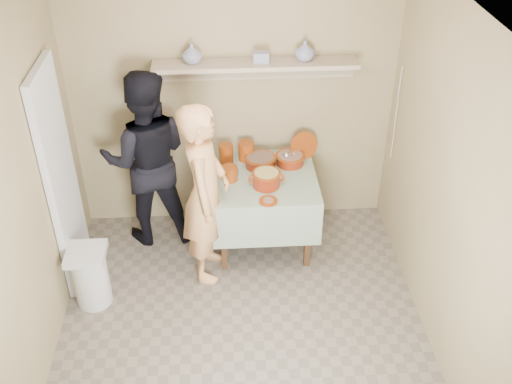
{
  "coord_description": "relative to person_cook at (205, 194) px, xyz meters",
  "views": [
    {
      "loc": [
        -0.11,
        -3.29,
        3.74
      ],
      "look_at": [
        0.15,
        0.75,
        0.95
      ],
      "focal_mm": 42.0,
      "sensor_mm": 36.0,
      "label": 1
    }
  ],
  "objects": [
    {
      "name": "ceramic_box",
      "position": [
        0.53,
        0.71,
        0.93
      ],
      "size": [
        0.14,
        0.11,
        0.1
      ],
      "primitive_type": "cube",
      "rotation": [
        0.0,
        0.0,
        -0.11
      ],
      "color": "navy",
      "rests_on": "wall_shelf"
    },
    {
      "name": "cazuela_rice",
      "position": [
        0.54,
        0.21,
        0.0
      ],
      "size": [
        0.33,
        0.25,
        0.14
      ],
      "color": "#631304",
      "rests_on": "serving_table"
    },
    {
      "name": "bowl_stack",
      "position": [
        0.22,
        0.33,
        -0.01
      ],
      "size": [
        0.14,
        0.14,
        0.14
      ],
      "primitive_type": "cylinder",
      "color": "#752805",
      "rests_on": "serving_table"
    },
    {
      "name": "vase_right",
      "position": [
        0.9,
        0.73,
        0.97
      ],
      "size": [
        0.19,
        0.19,
        0.18
      ],
      "primitive_type": "imported",
      "rotation": [
        0.0,
        0.0,
        0.11
      ],
      "color": "navy",
      "rests_on": "wall_shelf"
    },
    {
      "name": "person_cook",
      "position": [
        0.0,
        0.0,
        0.0
      ],
      "size": [
        0.47,
        0.66,
        1.68
      ],
      "primitive_type": "imported",
      "rotation": [
        0.0,
        0.0,
        1.46
      ],
      "color": "tan",
      "rests_on": "ground"
    },
    {
      "name": "ground",
      "position": [
        0.27,
        -0.9,
        -0.84
      ],
      "size": [
        3.5,
        3.5,
        0.0
      ],
      "primitive_type": "plane",
      "color": "#726759",
      "rests_on": "ground"
    },
    {
      "name": "plate_stack_a",
      "position": [
        0.19,
        0.64,
        0.01
      ],
      "size": [
        0.13,
        0.13,
        0.18
      ],
      "primitive_type": "cylinder",
      "color": "#752805",
      "rests_on": "serving_table"
    },
    {
      "name": "serving_table",
      "position": [
        0.52,
        0.38,
        -0.2
      ],
      "size": [
        0.97,
        0.97,
        0.76
      ],
      "color": "#4C2D16",
      "rests_on": "ground"
    },
    {
      "name": "plate_stack_b",
      "position": [
        0.38,
        0.67,
        0.01
      ],
      "size": [
        0.15,
        0.15,
        0.18
      ],
      "primitive_type": "cylinder",
      "color": "#752805",
      "rests_on": "serving_table"
    },
    {
      "name": "ladle",
      "position": [
        0.75,
        0.54,
        0.03
      ],
      "size": [
        0.08,
        0.26,
        0.19
      ],
      "color": "silver",
      "rests_on": "cazuela_meat_b"
    },
    {
      "name": "room_shell",
      "position": [
        0.27,
        -0.9,
        0.77
      ],
      "size": [
        3.04,
        3.54,
        2.62
      ],
      "color": "#99895E",
      "rests_on": "ground"
    },
    {
      "name": "person_helper",
      "position": [
        -0.54,
        0.56,
        0.03
      ],
      "size": [
        0.89,
        0.71,
        1.74
      ],
      "primitive_type": "imported",
      "rotation": [
        0.0,
        0.0,
        -3.07
      ],
      "color": "black",
      "rests_on": "ground"
    },
    {
      "name": "vase_left",
      "position": [
        -0.07,
        0.73,
        0.97
      ],
      "size": [
        0.24,
        0.24,
        0.18
      ],
      "primitive_type": "imported",
      "rotation": [
        0.0,
        0.0,
        0.56
      ],
      "color": "navy",
      "rests_on": "wall_shelf"
    },
    {
      "name": "propped_lid",
      "position": [
        0.93,
        0.69,
        0.04
      ],
      "size": [
        0.3,
        0.19,
        0.27
      ],
      "primitive_type": "cylinder",
      "rotation": [
        1.29,
        0.0,
        0.35
      ],
      "color": "#752805",
      "rests_on": "serving_table"
    },
    {
      "name": "cazuela_meat_a",
      "position": [
        0.51,
        0.55,
        -0.02
      ],
      "size": [
        0.3,
        0.3,
        0.1
      ],
      "color": "#631304",
      "rests_on": "serving_table"
    },
    {
      "name": "electrical_cord",
      "position": [
        1.74,
        0.58,
        0.41
      ],
      "size": [
        0.01,
        0.05,
        0.9
      ],
      "color": "silver",
      "rests_on": "wall_shelf"
    },
    {
      "name": "front_plate",
      "position": [
        0.53,
        -0.04,
        -0.07
      ],
      "size": [
        0.16,
        0.16,
        0.03
      ],
      "color": "#752805",
      "rests_on": "serving_table"
    },
    {
      "name": "trash_bin",
      "position": [
        -1.0,
        -0.35,
        -0.56
      ],
      "size": [
        0.32,
        0.32,
        0.56
      ],
      "color": "silver",
      "rests_on": "ground"
    },
    {
      "name": "wall_shelf",
      "position": [
        0.47,
        0.75,
        0.83
      ],
      "size": [
        1.8,
        0.25,
        0.21
      ],
      "color": "tan",
      "rests_on": "room_shell"
    },
    {
      "name": "cazuela_meat_b",
      "position": [
        0.79,
        0.57,
        -0.02
      ],
      "size": [
        0.28,
        0.28,
        0.1
      ],
      "color": "#631304",
      "rests_on": "serving_table"
    },
    {
      "name": "empty_bowl",
      "position": [
        0.21,
        0.42,
        -0.06
      ],
      "size": [
        0.17,
        0.17,
        0.05
      ],
      "primitive_type": "cylinder",
      "color": "#752805",
      "rests_on": "serving_table"
    },
    {
      "name": "tile_panel",
      "position": [
        -1.19,
        0.05,
        0.16
      ],
      "size": [
        0.06,
        0.7,
        2.0
      ],
      "primitive_type": "cube",
      "color": "silver",
      "rests_on": "ground"
    }
  ]
}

